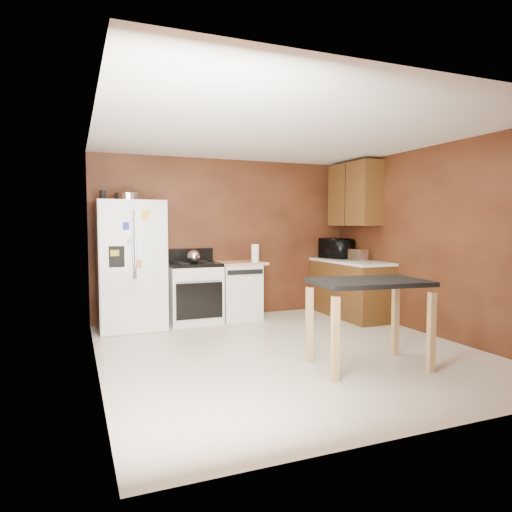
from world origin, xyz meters
TOP-DOWN VIEW (x-y plane):
  - floor at (0.00, 0.00)m, footprint 4.50×4.50m
  - ceiling at (0.00, 0.00)m, footprint 4.50×4.50m
  - wall_back at (0.00, 2.25)m, footprint 4.20×0.00m
  - wall_front at (0.00, -2.25)m, footprint 4.20×0.00m
  - wall_left at (-2.10, 0.00)m, footprint 0.00×4.50m
  - wall_right at (2.10, 0.00)m, footprint 0.00×4.50m
  - roasting_pan at (-1.57, 1.86)m, footprint 0.40×0.40m
  - pen_cup at (-1.91, 1.77)m, footprint 0.08×0.08m
  - kettle at (-0.65, 1.86)m, footprint 0.20×0.20m
  - paper_towel at (0.30, 1.80)m, footprint 0.13×0.13m
  - green_canister at (0.38, 2.00)m, footprint 0.13×0.13m
  - toaster at (1.74, 1.16)m, footprint 0.21×0.29m
  - microwave at (1.81, 1.89)m, footprint 0.52×0.64m
  - refrigerator at (-1.55, 1.86)m, footprint 0.90×0.80m
  - gas_range at (-0.64, 1.92)m, footprint 0.76×0.68m
  - dishwasher at (0.08, 1.95)m, footprint 0.78×0.63m
  - right_cabinets at (1.84, 1.48)m, footprint 0.63×1.58m
  - island at (0.50, -0.84)m, footprint 1.20×0.87m

SIDE VIEW (x-z plane):
  - floor at x=0.00m, z-range 0.00..0.00m
  - dishwasher at x=0.08m, z-range 0.01..0.90m
  - gas_range at x=-0.64m, z-range -0.09..1.01m
  - island at x=0.50m, z-range 0.31..1.21m
  - refrigerator at x=-1.55m, z-range 0.00..1.80m
  - right_cabinets at x=1.84m, z-range -0.32..2.13m
  - green_canister at x=0.38m, z-range 0.89..1.01m
  - toaster at x=1.74m, z-range 0.90..1.09m
  - kettle at x=-0.65m, z-range 0.90..1.10m
  - paper_towel at x=0.30m, z-range 0.89..1.17m
  - microwave at x=1.81m, z-range 0.90..1.20m
  - wall_back at x=0.00m, z-range -0.85..3.35m
  - wall_front at x=0.00m, z-range -0.85..3.35m
  - wall_left at x=-2.10m, z-range -1.00..3.50m
  - wall_right at x=2.10m, z-range -1.00..3.50m
  - roasting_pan at x=-1.57m, z-range 1.80..1.90m
  - pen_cup at x=-1.91m, z-range 1.80..1.93m
  - ceiling at x=0.00m, z-range 2.50..2.50m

